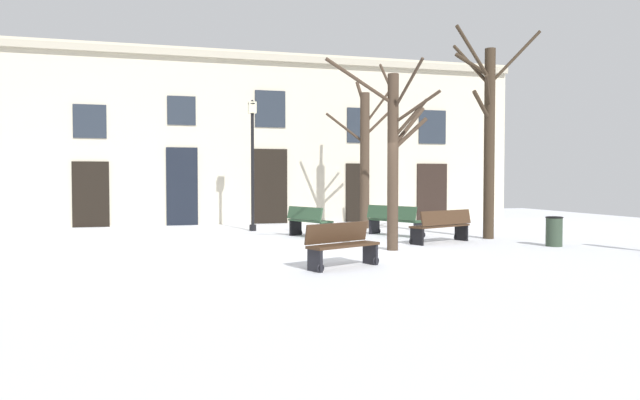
% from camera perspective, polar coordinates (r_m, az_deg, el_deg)
% --- Properties ---
extents(ground_plane, '(31.52, 31.52, 0.00)m').
position_cam_1_polar(ground_plane, '(13.73, 1.90, -4.90)').
color(ground_plane, white).
extents(building_facade, '(19.70, 0.60, 6.36)m').
position_cam_1_polar(building_facade, '(22.12, -4.85, 6.12)').
color(building_facade, beige).
rests_on(building_facade, ground).
extents(tree_foreground, '(2.79, 2.12, 4.50)m').
position_cam_1_polar(tree_foreground, '(13.75, 7.19, 4.64)').
color(tree_foreground, '#423326').
rests_on(tree_foreground, ground).
extents(tree_right_of_center, '(2.05, 1.72, 4.98)m').
position_cam_1_polar(tree_right_of_center, '(19.77, 4.37, 4.29)').
color(tree_right_of_center, '#423326').
rests_on(tree_right_of_center, ground).
extents(tree_near_facade, '(2.54, 1.87, 5.72)m').
position_cam_1_polar(tree_near_facade, '(16.96, 16.03, 6.30)').
color(tree_near_facade, '#382B1E').
rests_on(tree_near_facade, ground).
extents(streetlamp, '(0.30, 0.30, 4.17)m').
position_cam_1_polar(streetlamp, '(18.82, -6.58, 4.72)').
color(streetlamp, black).
rests_on(streetlamp, ground).
extents(litter_bin, '(0.42, 0.42, 0.73)m').
position_cam_1_polar(litter_bin, '(15.58, 21.80, -2.84)').
color(litter_bin, '#2D3D2D').
rests_on(litter_bin, ground).
extents(bench_back_to_back_right, '(1.58, 1.05, 0.84)m').
position_cam_1_polar(bench_back_to_back_right, '(11.05, 2.14, -4.35)').
color(bench_back_to_back_right, '#3D2819').
rests_on(bench_back_to_back_right, ground).
extents(bench_by_litter_bin, '(1.93, 1.18, 0.86)m').
position_cam_1_polar(bench_by_litter_bin, '(15.55, 11.75, -2.45)').
color(bench_by_litter_bin, '#3D2819').
rests_on(bench_by_litter_bin, ground).
extents(bench_facing_shops, '(1.06, 1.60, 0.88)m').
position_cam_1_polar(bench_facing_shops, '(16.63, -1.09, -2.09)').
color(bench_facing_shops, '#2D4C33').
rests_on(bench_facing_shops, ground).
extents(bench_near_lamp, '(1.29, 1.83, 0.89)m').
position_cam_1_polar(bench_near_lamp, '(17.20, 7.26, -1.95)').
color(bench_near_lamp, '#2D4C33').
rests_on(bench_near_lamp, ground).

